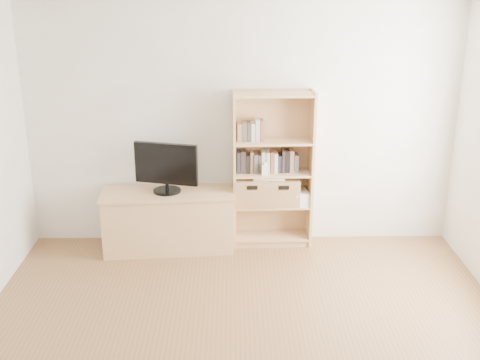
{
  "coord_description": "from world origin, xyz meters",
  "views": [
    {
      "loc": [
        -0.09,
        -3.6,
        2.84
      ],
      "look_at": [
        -0.02,
        1.9,
        0.89
      ],
      "focal_mm": 45.0,
      "sensor_mm": 36.0,
      "label": 1
    }
  ],
  "objects_px": {
    "baby_monitor": "(265,170)",
    "laptop": "(269,176)",
    "tv_stand": "(168,221)",
    "basket_right": "(282,191)",
    "bookshelf": "(273,170)",
    "television": "(166,168)",
    "basket_left": "(251,191)"
  },
  "relations": [
    {
      "from": "bookshelf",
      "to": "baby_monitor",
      "type": "relative_size",
      "value": 14.73
    },
    {
      "from": "baby_monitor",
      "to": "basket_right",
      "type": "bearing_deg",
      "value": 22.56
    },
    {
      "from": "baby_monitor",
      "to": "laptop",
      "type": "bearing_deg",
      "value": 52.73
    },
    {
      "from": "tv_stand",
      "to": "basket_left",
      "type": "relative_size",
      "value": 3.73
    },
    {
      "from": "basket_right",
      "to": "baby_monitor",
      "type": "bearing_deg",
      "value": -156.63
    },
    {
      "from": "television",
      "to": "baby_monitor",
      "type": "height_order",
      "value": "television"
    },
    {
      "from": "bookshelf",
      "to": "television",
      "type": "relative_size",
      "value": 2.5
    },
    {
      "from": "basket_left",
      "to": "basket_right",
      "type": "distance_m",
      "value": 0.32
    },
    {
      "from": "television",
      "to": "basket_left",
      "type": "xyz_separation_m",
      "value": [
        0.88,
        0.09,
        -0.29
      ]
    },
    {
      "from": "bookshelf",
      "to": "television",
      "type": "xyz_separation_m",
      "value": [
        -1.1,
        -0.1,
        0.07
      ]
    },
    {
      "from": "baby_monitor",
      "to": "basket_left",
      "type": "bearing_deg",
      "value": 144.06
    },
    {
      "from": "television",
      "to": "basket_right",
      "type": "xyz_separation_m",
      "value": [
        1.2,
        0.1,
        -0.3
      ]
    },
    {
      "from": "tv_stand",
      "to": "television",
      "type": "xyz_separation_m",
      "value": [
        0.0,
        0.0,
        0.6
      ]
    },
    {
      "from": "tv_stand",
      "to": "basket_right",
      "type": "height_order",
      "value": "basket_right"
    },
    {
      "from": "baby_monitor",
      "to": "basket_right",
      "type": "height_order",
      "value": "baby_monitor"
    },
    {
      "from": "tv_stand",
      "to": "television",
      "type": "height_order",
      "value": "television"
    },
    {
      "from": "basket_left",
      "to": "laptop",
      "type": "relative_size",
      "value": 1.1
    },
    {
      "from": "laptop",
      "to": "basket_left",
      "type": "bearing_deg",
      "value": -178.75
    },
    {
      "from": "baby_monitor",
      "to": "basket_right",
      "type": "distance_m",
      "value": 0.34
    },
    {
      "from": "television",
      "to": "baby_monitor",
      "type": "xyz_separation_m",
      "value": [
        1.01,
        0.01,
        -0.03
      ]
    },
    {
      "from": "basket_left",
      "to": "television",
      "type": "bearing_deg",
      "value": -175.29
    },
    {
      "from": "tv_stand",
      "to": "television",
      "type": "bearing_deg",
      "value": 0.0
    },
    {
      "from": "basket_right",
      "to": "tv_stand",
      "type": "bearing_deg",
      "value": -177.6
    },
    {
      "from": "tv_stand",
      "to": "television",
      "type": "relative_size",
      "value": 2.01
    },
    {
      "from": "television",
      "to": "basket_left",
      "type": "distance_m",
      "value": 0.93
    },
    {
      "from": "tv_stand",
      "to": "basket_right",
      "type": "relative_size",
      "value": 3.82
    },
    {
      "from": "bookshelf",
      "to": "basket_left",
      "type": "xyz_separation_m",
      "value": [
        -0.22,
        -0.01,
        -0.22
      ]
    },
    {
      "from": "basket_left",
      "to": "basket_right",
      "type": "bearing_deg",
      "value": 0.1
    },
    {
      "from": "baby_monitor",
      "to": "tv_stand",
      "type": "bearing_deg",
      "value": 177.26
    },
    {
      "from": "tv_stand",
      "to": "basket_left",
      "type": "bearing_deg",
      "value": 1.17
    },
    {
      "from": "basket_left",
      "to": "basket_right",
      "type": "height_order",
      "value": "basket_left"
    },
    {
      "from": "laptop",
      "to": "tv_stand",
      "type": "bearing_deg",
      "value": -172.15
    }
  ]
}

